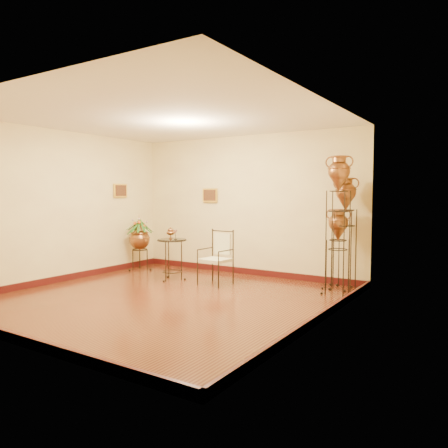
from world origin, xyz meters
The scene contains 8 objects.
ground centered at (0.00, 0.00, 0.00)m, with size 5.00×5.00×0.00m, color brown.
room_shell centered at (-0.01, 0.01, 1.73)m, with size 5.02×5.02×2.81m.
amphora_tall centered at (2.15, 1.77, 1.16)m, with size 0.53×0.53×2.27m.
amphora_mid centered at (2.15, 2.15, 0.97)m, with size 0.51×0.51×1.93m.
amphora_short centered at (2.03, 2.15, 0.70)m, with size 0.51×0.51×1.40m.
planter_urn centered at (-2.15, 1.69, 0.71)m, with size 0.83×0.83×1.26m.
armchair centered at (0.08, 1.28, 0.49)m, with size 0.58×0.54×0.97m.
side_table centered at (-0.86, 1.20, 0.41)m, with size 0.69×0.69×0.98m.
Camera 1 is at (4.40, -5.17, 1.64)m, focal length 35.00 mm.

